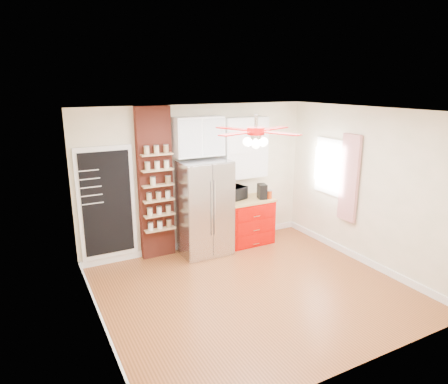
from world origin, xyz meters
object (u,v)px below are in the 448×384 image
toaster_oven (234,193)px  coffee_maker (262,191)px  ceiling_fan (256,131)px  red_cabinet (248,221)px  fridge (204,208)px  pantry_jar_oats (153,181)px  canister_left (269,195)px

toaster_oven → coffee_maker: coffee_maker is taller
ceiling_fan → red_cabinet: bearing=61.3°
coffee_maker → fridge: bearing=-167.5°
fridge → toaster_oven: bearing=10.2°
fridge → coffee_maker: size_ratio=6.11×
pantry_jar_oats → coffee_maker: bearing=-5.2°
red_cabinet → ceiling_fan: (-0.92, -1.68, 1.97)m
fridge → ceiling_fan: 2.25m
canister_left → pantry_jar_oats: size_ratio=1.14×
fridge → pantry_jar_oats: fridge is taller
fridge → coffee_maker: 1.23m
fridge → red_cabinet: (0.97, 0.05, -0.42)m
coffee_maker → ceiling_fan: bearing=-111.4°
pantry_jar_oats → fridge: bearing=-8.7°
fridge → canister_left: 1.35m
red_cabinet → ceiling_fan: bearing=-118.7°
fridge → coffee_maker: fridge is taller
fridge → pantry_jar_oats: bearing=171.3°
fridge → canister_left: bearing=-5.1°
coffee_maker → canister_left: bearing=-12.3°
coffee_maker → canister_left: size_ratio=1.83×
ceiling_fan → coffee_maker: size_ratio=4.89×
ceiling_fan → pantry_jar_oats: (-0.94, 1.77, -0.98)m
toaster_oven → coffee_maker: (0.51, -0.18, 0.02)m
red_cabinet → canister_left: size_ratio=6.02×
fridge → red_cabinet: bearing=3.0°
pantry_jar_oats → canister_left: bearing=-6.5°
ceiling_fan → canister_left: size_ratio=8.96×
toaster_oven → coffee_maker: bearing=-38.3°
toaster_oven → pantry_jar_oats: pantry_jar_oats is taller
red_cabinet → coffee_maker: coffee_maker is taller
red_cabinet → pantry_jar_oats: size_ratio=6.85×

